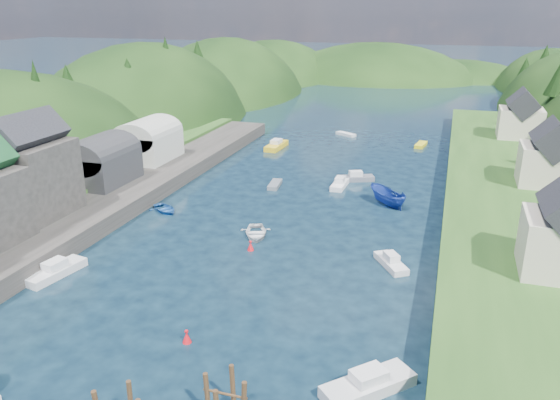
% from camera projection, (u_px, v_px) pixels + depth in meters
% --- Properties ---
extents(ground, '(600.00, 600.00, 0.00)m').
position_uv_depth(ground, '(325.00, 178.00, 79.95)').
color(ground, black).
rests_on(ground, ground).
extents(hillside_left, '(44.00, 245.56, 52.00)m').
position_uv_depth(hillside_left, '(148.00, 161.00, 117.90)').
color(hillside_left, black).
rests_on(hillside_left, ground).
extents(far_hills, '(103.00, 68.00, 44.00)m').
position_uv_depth(far_hills, '(407.00, 108.00, 194.54)').
color(far_hills, black).
rests_on(far_hills, ground).
extents(hill_trees, '(90.72, 149.71, 12.74)m').
position_uv_depth(hill_trees, '(354.00, 88.00, 88.85)').
color(hill_trees, black).
rests_on(hill_trees, ground).
extents(quay_left, '(12.00, 110.00, 2.00)m').
position_uv_depth(quay_left, '(49.00, 227.00, 59.52)').
color(quay_left, '#2D2B28').
rests_on(quay_left, ground).
extents(boat_sheds, '(7.00, 21.00, 7.50)m').
position_uv_depth(boat_sheds, '(126.00, 147.00, 75.70)').
color(boat_sheds, '#2D2D30').
rests_on(boat_sheds, quay_left).
extents(terrace_right, '(16.00, 120.00, 2.40)m').
position_uv_depth(terrace_right, '(516.00, 211.00, 63.46)').
color(terrace_right, '#234719').
rests_on(terrace_right, ground).
extents(right_bank_cottages, '(9.00, 59.24, 8.41)m').
position_uv_depth(right_bank_cottages, '(541.00, 157.00, 68.52)').
color(right_bank_cottages, beige).
rests_on(right_bank_cottages, terrace_right).
extents(channel_buoy_near, '(0.70, 0.70, 1.10)m').
position_uv_depth(channel_buoy_near, '(187.00, 337.00, 40.71)').
color(channel_buoy_near, red).
rests_on(channel_buoy_near, ground).
extents(channel_buoy_far, '(0.70, 0.70, 1.10)m').
position_uv_depth(channel_buoy_far, '(251.00, 246.00, 56.09)').
color(channel_buoy_far, red).
rests_on(channel_buoy_far, ground).
extents(moored_boats, '(34.89, 94.63, 2.45)m').
position_uv_depth(moored_boats, '(250.00, 249.00, 54.90)').
color(moored_boats, silver).
rests_on(moored_boats, ground).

